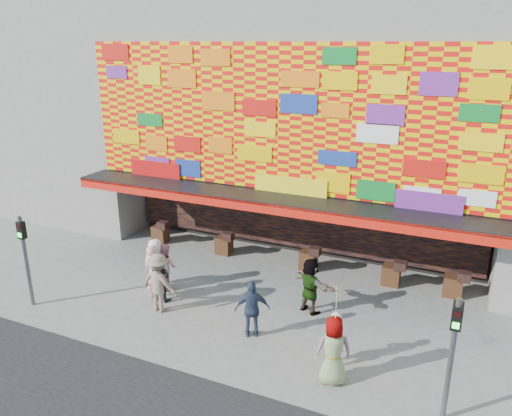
# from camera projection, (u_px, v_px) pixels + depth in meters

# --- Properties ---
(ground) EXTENTS (90.00, 90.00, 0.00)m
(ground) POSITION_uv_depth(u_px,v_px,m) (227.00, 324.00, 14.86)
(ground) COLOR slate
(ground) RESTS_ON ground
(shop_building) EXTENTS (15.20, 9.40, 10.00)m
(shop_building) POSITION_uv_depth(u_px,v_px,m) (317.00, 113.00, 20.27)
(shop_building) COLOR gray
(shop_building) RESTS_ON ground
(neighbor_left) EXTENTS (11.00, 8.00, 12.00)m
(neighbor_left) POSITION_uv_depth(u_px,v_px,m) (67.00, 84.00, 24.92)
(neighbor_left) COLOR gray
(neighbor_left) RESTS_ON ground
(signal_left) EXTENTS (0.22, 0.20, 3.00)m
(signal_left) POSITION_uv_depth(u_px,v_px,m) (25.00, 251.00, 15.37)
(signal_left) COLOR #59595B
(signal_left) RESTS_ON ground
(signal_right) EXTENTS (0.22, 0.20, 3.00)m
(signal_right) POSITION_uv_depth(u_px,v_px,m) (453.00, 346.00, 10.56)
(signal_right) COLOR #59595B
(signal_right) RESTS_ON ground
(ped_a) EXTENTS (0.99, 0.75, 1.82)m
(ped_a) POSITION_uv_depth(u_px,v_px,m) (156.00, 265.00, 16.64)
(ped_a) COLOR white
(ped_a) RESTS_ON ground
(ped_b) EXTENTS (0.77, 0.60, 1.88)m
(ped_b) POSITION_uv_depth(u_px,v_px,m) (154.00, 272.00, 16.04)
(ped_b) COLOR pink
(ped_b) RESTS_ON ground
(ped_c) EXTENTS (0.76, 0.60, 1.52)m
(ped_c) POSITION_uv_depth(u_px,v_px,m) (160.00, 278.00, 16.05)
(ped_c) COLOR black
(ped_c) RESTS_ON ground
(ped_d) EXTENTS (1.27, 0.78, 1.90)m
(ped_d) POSITION_uv_depth(u_px,v_px,m) (159.00, 283.00, 15.34)
(ped_d) COLOR gray
(ped_d) RESTS_ON ground
(ped_e) EXTENTS (1.08, 0.83, 1.70)m
(ped_e) POSITION_uv_depth(u_px,v_px,m) (252.00, 309.00, 14.02)
(ped_e) COLOR #2E3851
(ped_e) RESTS_ON ground
(ped_f) EXTENTS (1.72, 1.17, 1.79)m
(ped_f) POSITION_uv_depth(u_px,v_px,m) (310.00, 286.00, 15.28)
(ped_f) COLOR gray
(ped_f) RESTS_ON ground
(ped_g) EXTENTS (1.04, 0.89, 1.80)m
(ped_g) POSITION_uv_depth(u_px,v_px,m) (333.00, 351.00, 12.05)
(ped_g) COLOR gray
(ped_g) RESTS_ON ground
(ped_h) EXTENTS (0.64, 0.52, 1.52)m
(ped_h) POSITION_uv_depth(u_px,v_px,m) (335.00, 338.00, 12.80)
(ped_h) COLOR white
(ped_h) RESTS_ON ground
(ped_i) EXTENTS (0.94, 0.84, 1.61)m
(ped_i) POSITION_uv_depth(u_px,v_px,m) (166.00, 266.00, 16.80)
(ped_i) COLOR #C68091
(ped_i) RESTS_ON ground
(parasol) EXTENTS (1.05, 1.07, 1.87)m
(parasol) POSITION_uv_depth(u_px,v_px,m) (336.00, 304.00, 11.65)
(parasol) COLOR beige
(parasol) RESTS_ON ground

